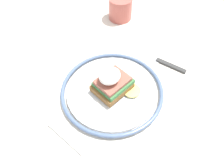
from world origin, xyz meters
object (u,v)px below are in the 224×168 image
fork (57,131)px  knife (159,61)px  sandwich (112,82)px  cup (120,8)px  plate (112,91)px

fork → knife: bearing=-4.0°
knife → sandwich: bearing=175.2°
cup → fork: bearing=-154.0°
knife → plate: bearing=175.1°
fork → cup: cup is taller
cup → knife: bearing=-107.6°
fork → sandwich: bearing=-3.2°
sandwich → knife: (0.17, -0.01, -0.04)m
plate → sandwich: (0.00, -0.00, 0.03)m
plate → knife: size_ratio=1.33×
fork → cup: 0.45m
sandwich → knife: sandwich is taller
sandwich → cup: sandwich is taller
sandwich → fork: size_ratio=0.67×
sandwich → fork: (-0.16, 0.01, -0.04)m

